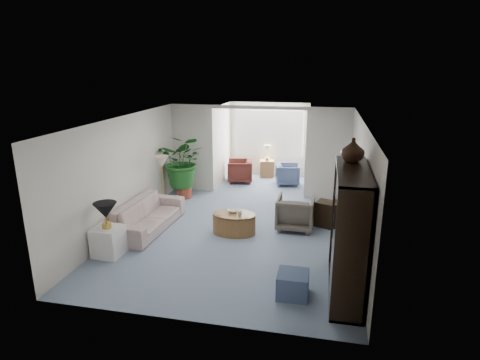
% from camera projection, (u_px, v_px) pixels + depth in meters
% --- Properties ---
extents(floor, '(6.00, 6.00, 0.00)m').
position_uv_depth(floor, '(234.00, 237.00, 8.57)').
color(floor, gray).
rests_on(floor, ground).
extents(sunroom_floor, '(2.60, 2.60, 0.00)m').
position_uv_depth(sunroom_floor, '(263.00, 183.00, 12.42)').
color(sunroom_floor, gray).
rests_on(sunroom_floor, ground).
extents(back_pier_left, '(1.20, 0.12, 2.50)m').
position_uv_depth(back_pier_left, '(193.00, 148.00, 11.42)').
color(back_pier_left, beige).
rests_on(back_pier_left, ground).
extents(back_pier_right, '(1.20, 0.12, 2.50)m').
position_uv_depth(back_pier_right, '(328.00, 154.00, 10.66)').
color(back_pier_right, beige).
rests_on(back_pier_right, ground).
extents(back_header, '(2.60, 0.12, 0.10)m').
position_uv_depth(back_header, '(259.00, 108.00, 10.71)').
color(back_header, beige).
rests_on(back_header, back_pier_left).
extents(window_pane, '(2.20, 0.02, 1.50)m').
position_uv_depth(window_pane, '(269.00, 133.00, 13.05)').
color(window_pane, white).
extents(window_blinds, '(2.20, 0.02, 1.50)m').
position_uv_depth(window_blinds, '(269.00, 133.00, 13.02)').
color(window_blinds, white).
extents(framed_picture, '(0.04, 0.50, 0.40)m').
position_uv_depth(framed_picture, '(360.00, 167.00, 7.51)').
color(framed_picture, '#BCB397').
extents(sofa, '(0.97, 2.26, 0.65)m').
position_uv_depth(sofa, '(148.00, 215.00, 8.89)').
color(sofa, beige).
rests_on(sofa, ground).
extents(end_table, '(0.54, 0.54, 0.57)m').
position_uv_depth(end_table, '(108.00, 241.00, 7.68)').
color(end_table, white).
rests_on(end_table, ground).
extents(table_lamp, '(0.44, 0.44, 0.30)m').
position_uv_depth(table_lamp, '(105.00, 210.00, 7.50)').
color(table_lamp, black).
rests_on(table_lamp, end_table).
extents(floor_lamp, '(0.36, 0.36, 0.28)m').
position_uv_depth(floor_lamp, '(161.00, 161.00, 9.88)').
color(floor_lamp, beige).
rests_on(floor_lamp, ground).
extents(coffee_table, '(0.97, 0.97, 0.45)m').
position_uv_depth(coffee_table, '(234.00, 223.00, 8.70)').
color(coffee_table, olive).
rests_on(coffee_table, ground).
extents(coffee_bowl, '(0.24, 0.24, 0.06)m').
position_uv_depth(coffee_bowl, '(233.00, 211.00, 8.73)').
color(coffee_bowl, white).
rests_on(coffee_bowl, coffee_table).
extents(coffee_cup, '(0.11, 0.11, 0.10)m').
position_uv_depth(coffee_cup, '(240.00, 214.00, 8.50)').
color(coffee_cup, beige).
rests_on(coffee_cup, coffee_table).
extents(wingback_chair, '(0.82, 0.84, 0.75)m').
position_uv_depth(wingback_chair, '(295.00, 213.00, 8.91)').
color(wingback_chair, '#675F51').
rests_on(wingback_chair, ground).
extents(side_table_dark, '(0.59, 0.53, 0.58)m').
position_uv_depth(side_table_dark, '(327.00, 214.00, 9.07)').
color(side_table_dark, black).
rests_on(side_table_dark, ground).
extents(entertainment_cabinet, '(0.49, 1.84, 2.05)m').
position_uv_depth(entertainment_cabinet, '(349.00, 233.00, 6.24)').
color(entertainment_cabinet, black).
rests_on(entertainment_cabinet, ground).
extents(cabinet_urn, '(0.37, 0.37, 0.39)m').
position_uv_depth(cabinet_urn, '(353.00, 150.00, 6.37)').
color(cabinet_urn, '#311B10').
rests_on(cabinet_urn, entertainment_cabinet).
extents(ottoman, '(0.49, 0.49, 0.39)m').
position_uv_depth(ottoman, '(293.00, 284.00, 6.34)').
color(ottoman, '#4A567F').
rests_on(ottoman, ground).
extents(plant_pot, '(0.40, 0.40, 0.32)m').
position_uv_depth(plant_pot, '(185.00, 192.00, 11.06)').
color(plant_pot, '#A94631').
rests_on(plant_pot, ground).
extents(house_plant, '(1.31, 1.14, 1.46)m').
position_uv_depth(house_plant, '(183.00, 161.00, 10.81)').
color(house_plant, '#1F5B20').
rests_on(house_plant, plant_pot).
extents(sunroom_chair_blue, '(0.82, 0.80, 0.64)m').
position_uv_depth(sunroom_chair_blue, '(288.00, 174.00, 12.23)').
color(sunroom_chair_blue, '#4A567F').
rests_on(sunroom_chair_blue, ground).
extents(sunroom_chair_maroon, '(0.89, 0.87, 0.70)m').
position_uv_depth(sunroom_chair_maroon, '(240.00, 171.00, 12.52)').
color(sunroom_chair_maroon, '#5A231E').
rests_on(sunroom_chair_maroon, ground).
extents(sunroom_table, '(0.50, 0.42, 0.55)m').
position_uv_depth(sunroom_table, '(267.00, 169.00, 13.10)').
color(sunroom_table, olive).
rests_on(sunroom_table, ground).
extents(shelf_clutter, '(0.30, 1.15, 1.06)m').
position_uv_depth(shelf_clutter, '(347.00, 225.00, 6.07)').
color(shelf_clutter, black).
rests_on(shelf_clutter, entertainment_cabinet).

